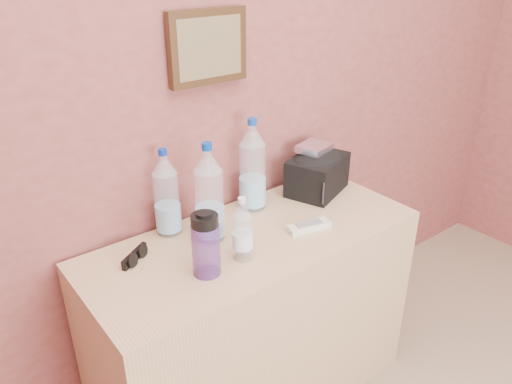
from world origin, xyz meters
TOP-DOWN VIEW (x-y plane):
  - picture_frame at (0.02, 1.98)m, footprint 0.30×0.03m
  - dresser at (0.02, 1.72)m, footprint 1.24×0.52m
  - pet_large_a at (-0.11, 1.81)m, footprint 0.10×0.10m
  - pet_large_b at (-0.21, 1.93)m, footprint 0.09×0.09m
  - pet_large_c at (0.14, 1.90)m, footprint 0.10×0.10m
  - pet_small at (-0.10, 1.64)m, footprint 0.06×0.06m
  - nalgene_bottle at (-0.24, 1.64)m, footprint 0.09×0.09m
  - sunglasses at (-0.39, 1.84)m, footprint 0.14×0.11m
  - ac_remote at (0.20, 1.64)m, footprint 0.17×0.09m
  - toiletry_bag at (0.45, 1.85)m, footprint 0.30×0.26m
  - foil_packet at (0.45, 1.87)m, footprint 0.16×0.14m

SIDE VIEW (x-z plane):
  - dresser at x=0.02m, z-range 0.00..0.78m
  - ac_remote at x=0.20m, z-range 0.78..0.80m
  - sunglasses at x=-0.39m, z-range 0.78..0.81m
  - toiletry_bag at x=0.45m, z-range 0.78..0.95m
  - pet_small at x=-0.10m, z-range 0.76..0.98m
  - nalgene_bottle at x=-0.24m, z-range 0.77..0.99m
  - pet_large_b at x=-0.21m, z-range 0.76..1.08m
  - pet_large_a at x=-0.11m, z-range 0.75..1.11m
  - pet_large_c at x=0.14m, z-range 0.75..1.12m
  - foil_packet at x=0.45m, z-range 0.95..0.98m
  - picture_frame at x=0.02m, z-range 1.27..1.52m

